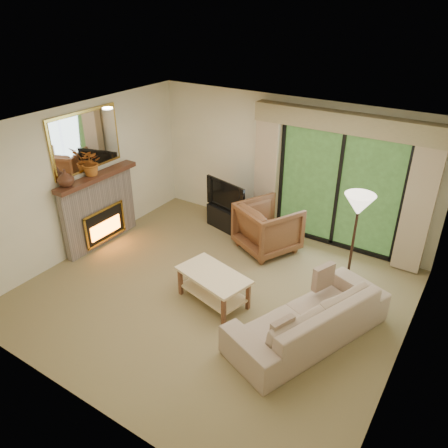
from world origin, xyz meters
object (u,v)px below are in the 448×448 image
Objects in this scene: media_console at (229,218)px; armchair at (268,227)px; coffee_table at (213,288)px; sofa at (308,317)px.

armchair is at bearing -2.12° from media_console.
coffee_table is at bearing 117.39° from armchair.
media_console is at bearing -107.27° from sofa.
sofa is (1.54, -1.76, -0.11)m from armchair.
sofa is at bearing 157.42° from armchair.
sofa is at bearing 15.52° from coffee_table.
coffee_table is (-1.50, -0.05, -0.09)m from sofa.
media_console is 0.80× the size of coffee_table.
armchair is 2.34m from sofa.
armchair is 0.42× the size of sofa.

